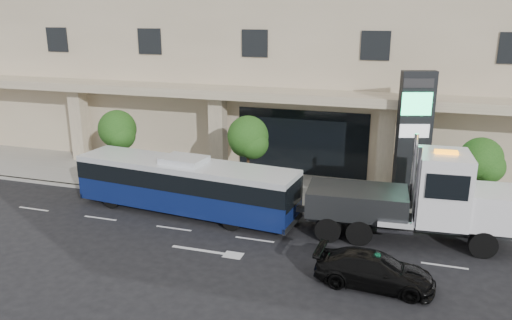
{
  "coord_description": "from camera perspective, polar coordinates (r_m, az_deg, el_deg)",
  "views": [
    {
      "loc": [
        6.2,
        -20.9,
        9.75
      ],
      "look_at": [
        -1.04,
        2.0,
        2.64
      ],
      "focal_mm": 35.0,
      "sensor_mm": 36.0,
      "label": 1
    }
  ],
  "objects": [
    {
      "name": "tree_mid",
      "position": [
        26.62,
        -0.88,
        2.39
      ],
      "size": [
        2.28,
        2.2,
        4.38
      ],
      "color": "#422B19",
      "rests_on": "sidewalk"
    },
    {
      "name": "black_sedan",
      "position": [
        19.32,
        13.37,
        -12.13
      ],
      "size": [
        4.46,
        1.99,
        1.27
      ],
      "primitive_type": "imported",
      "rotation": [
        0.0,
        0.0,
        1.52
      ],
      "color": "black",
      "rests_on": "ground"
    },
    {
      "name": "curb",
      "position": [
        25.62,
        2.23,
        -5.7
      ],
      "size": [
        120.0,
        0.3,
        0.15
      ],
      "primitive_type": "cube",
      "color": "gray",
      "rests_on": "ground"
    },
    {
      "name": "city_bus",
      "position": [
        25.2,
        -8.1,
        -2.8
      ],
      "size": [
        11.75,
        3.62,
        2.93
      ],
      "rotation": [
        0.0,
        0.0,
        -0.1
      ],
      "color": "black",
      "rests_on": "ground"
    },
    {
      "name": "tree_left",
      "position": [
        30.09,
        -15.51,
        3.15
      ],
      "size": [
        2.27,
        2.2,
        4.22
      ],
      "color": "#422B19",
      "rests_on": "sidewalk"
    },
    {
      "name": "tow_truck",
      "position": [
        22.96,
        18.14,
        -4.39
      ],
      "size": [
        10.12,
        3.06,
        4.59
      ],
      "rotation": [
        0.0,
        0.0,
        0.07
      ],
      "color": "#2D3033",
      "rests_on": "ground"
    },
    {
      "name": "sidewalk",
      "position": [
        28.33,
        3.85,
        -3.51
      ],
      "size": [
        120.0,
        6.0,
        0.15
      ],
      "primitive_type": "cube",
      "color": "gray",
      "rests_on": "ground"
    },
    {
      "name": "convention_center",
      "position": [
        36.85,
        8.21,
        16.69
      ],
      "size": [
        60.0,
        17.6,
        20.0
      ],
      "color": "tan",
      "rests_on": "ground"
    },
    {
      "name": "ground",
      "position": [
        23.88,
        0.95,
        -7.6
      ],
      "size": [
        120.0,
        120.0,
        0.0
      ],
      "primitive_type": "plane",
      "color": "black",
      "rests_on": "ground"
    },
    {
      "name": "tree_right",
      "position": [
        25.61,
        24.34,
        -0.2
      ],
      "size": [
        2.1,
        2.0,
        4.04
      ],
      "color": "#422B19",
      "rests_on": "sidewalk"
    },
    {
      "name": "signage_pylon",
      "position": [
        26.73,
        17.57,
        2.48
      ],
      "size": [
        1.81,
        1.09,
        6.86
      ],
      "rotation": [
        0.0,
        0.0,
        0.3
      ],
      "color": "black",
      "rests_on": "sidewalk"
    }
  ]
}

